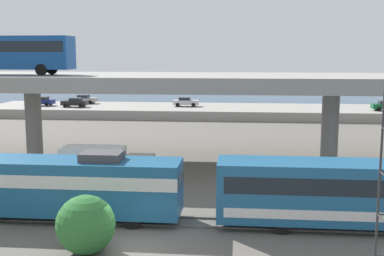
{
  "coord_description": "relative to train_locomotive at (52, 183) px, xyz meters",
  "views": [
    {
      "loc": [
        5.58,
        -23.56,
        9.92
      ],
      "look_at": [
        1.67,
        16.56,
        3.78
      ],
      "focal_mm": 45.59,
      "sensor_mm": 36.0,
      "label": 1
    }
  ],
  "objects": [
    {
      "name": "train_locomotive",
      "position": [
        0.0,
        0.0,
        0.0
      ],
      "size": [
        15.16,
        3.04,
        4.18
      ],
      "rotation": [
        0.0,
        0.0,
        3.14
      ],
      "color": "#1E5984",
      "rests_on": "ground_plane"
    },
    {
      "name": "parked_car_2",
      "position": [
        -15.5,
        54.13,
        0.0
      ],
      "size": [
        4.12,
        1.95,
        1.5
      ],
      "color": "#9E998C",
      "rests_on": "pier_parking_lot"
    },
    {
      "name": "rail_strip_far",
      "position": [
        5.59,
        0.77,
        -2.13
      ],
      "size": [
        110.0,
        0.12,
        0.12
      ],
      "primitive_type": "cube",
      "color": "#59544C",
      "rests_on": "ground_plane"
    },
    {
      "name": "service_truck_west",
      "position": [
        1.24,
        7.19,
        -0.56
      ],
      "size": [
        6.8,
        2.46,
        3.04
      ],
      "color": "#9E998C",
      "rests_on": "ground_plane"
    },
    {
      "name": "shrub_right",
      "position": [
        3.62,
        -4.9,
        -0.7
      ],
      "size": [
        2.98,
        2.98,
        2.98
      ],
      "primitive_type": "sphere",
      "color": "#2D6E31",
      "rests_on": "ground_plane"
    },
    {
      "name": "ground_plane",
      "position": [
        5.59,
        -4.0,
        -2.19
      ],
      "size": [
        260.0,
        260.0,
        0.0
      ],
      "primitive_type": "plane",
      "color": "#605B54"
    },
    {
      "name": "parked_car_3",
      "position": [
        2.45,
        51.28,
        0.0
      ],
      "size": [
        4.15,
        1.83,
        1.5
      ],
      "color": "#B7B7BC",
      "rests_on": "pier_parking_lot"
    },
    {
      "name": "transit_bus_on_overpass",
      "position": [
        -9.56,
        14.3,
        7.94
      ],
      "size": [
        12.0,
        2.68,
        3.4
      ],
      "rotation": [
        0.0,
        0.0,
        3.14
      ],
      "color": "#14478C",
      "rests_on": "highway_overpass"
    },
    {
      "name": "parked_car_4",
      "position": [
        -15.26,
        48.48,
        0.0
      ],
      "size": [
        4.12,
        1.85,
        1.5
      ],
      "rotation": [
        0.0,
        0.0,
        3.14
      ],
      "color": "black",
      "rests_on": "pier_parking_lot"
    },
    {
      "name": "rail_strip_near",
      "position": [
        5.59,
        -0.77,
        -2.13
      ],
      "size": [
        110.0,
        0.12,
        0.12
      ],
      "primitive_type": "cube",
      "color": "#59544C",
      "rests_on": "ground_plane"
    },
    {
      "name": "highway_overpass",
      "position": [
        5.59,
        16.0,
        5.09
      ],
      "size": [
        96.0,
        12.64,
        8.07
      ],
      "color": "gray",
      "rests_on": "ground_plane"
    },
    {
      "name": "parked_car_1",
      "position": [
        -21.54,
        49.89,
        0.01
      ],
      "size": [
        4.46,
        1.93,
        1.5
      ],
      "rotation": [
        0.0,
        0.0,
        3.14
      ],
      "color": "navy",
      "rests_on": "pier_parking_lot"
    },
    {
      "name": "pier_parking_lot",
      "position": [
        5.59,
        51.0,
        -1.48
      ],
      "size": [
        71.08,
        13.57,
        1.43
      ],
      "primitive_type": "cube",
      "color": "gray",
      "rests_on": "ground_plane"
    },
    {
      "name": "harbor_water",
      "position": [
        5.59,
        74.0,
        -2.19
      ],
      "size": [
        140.0,
        36.0,
        0.01
      ],
      "primitive_type": "cube",
      "color": "navy",
      "rests_on": "ground_plane"
    }
  ]
}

